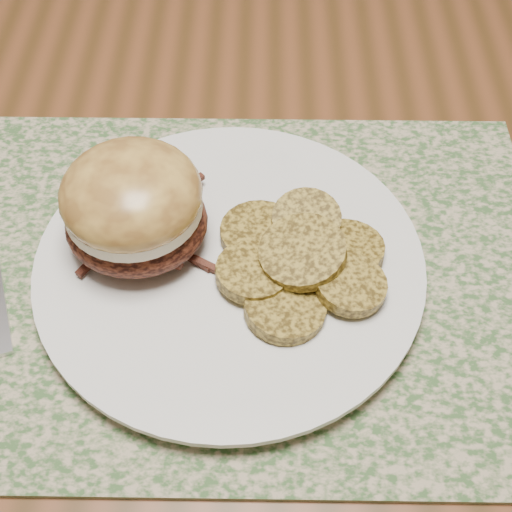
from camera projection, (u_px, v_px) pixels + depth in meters
The scene contains 5 objects.
ground at pixel (98, 480), 1.19m from camera, with size 3.50×3.50×0.00m, color brown.
placemat at pixel (240, 273), 0.52m from camera, with size 0.45×0.33×0.00m, color #395B2F.
dinner_plate at pixel (230, 266), 0.51m from camera, with size 0.26×0.26×0.02m, color silver.
pork_sandwich at pixel (133, 206), 0.48m from camera, with size 0.11×0.11×0.08m.
roasted_potatoes at pixel (299, 258), 0.49m from camera, with size 0.13×0.14×0.03m.
Camera 1 is at (0.27, -0.43, 1.17)m, focal length 50.00 mm.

